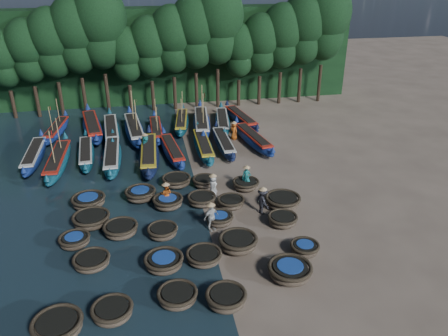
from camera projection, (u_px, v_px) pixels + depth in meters
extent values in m
plane|color=#806E5E|center=(200.00, 200.00, 28.99)|extent=(120.00, 120.00, 0.00)
cube|color=black|center=(170.00, 55.00, 47.70)|extent=(40.00, 3.00, 10.00)
ellipsoid|color=brown|center=(58.00, 328.00, 18.40)|extent=(2.63, 2.63, 0.70)
torus|color=#342C1E|center=(57.00, 322.00, 18.26)|extent=(2.19, 2.19, 0.21)
cylinder|color=black|center=(57.00, 321.00, 18.24)|extent=(1.66, 1.66, 0.06)
ellipsoid|color=brown|center=(113.00, 313.00, 19.24)|extent=(2.11, 2.11, 0.62)
torus|color=#342C1E|center=(112.00, 308.00, 19.11)|extent=(1.89, 1.89, 0.19)
cylinder|color=black|center=(112.00, 307.00, 19.10)|extent=(1.43, 1.43, 0.06)
ellipsoid|color=brown|center=(178.00, 297.00, 20.15)|extent=(2.16, 2.16, 0.59)
torus|color=#342C1E|center=(177.00, 293.00, 20.03)|extent=(1.91, 1.91, 0.18)
cylinder|color=black|center=(177.00, 292.00, 20.02)|extent=(1.45, 1.45, 0.05)
ellipsoid|color=brown|center=(226.00, 300.00, 19.94)|extent=(2.13, 2.13, 0.68)
torus|color=#342C1E|center=(226.00, 294.00, 19.80)|extent=(1.94, 1.94, 0.21)
cylinder|color=black|center=(226.00, 294.00, 19.78)|extent=(1.45, 1.45, 0.06)
ellipsoid|color=brown|center=(290.00, 272.00, 21.70)|extent=(2.38, 2.38, 0.68)
torus|color=#342C1E|center=(290.00, 267.00, 21.56)|extent=(2.26, 2.26, 0.21)
cylinder|color=black|center=(290.00, 266.00, 21.54)|extent=(1.72, 1.72, 0.06)
cylinder|color=#1B4094|center=(290.00, 266.00, 21.53)|extent=(1.32, 1.32, 0.04)
ellipsoid|color=brown|center=(92.00, 262.00, 22.49)|extent=(1.95, 1.95, 0.58)
torus|color=#342C1E|center=(91.00, 258.00, 22.38)|extent=(1.94, 1.94, 0.18)
cylinder|color=black|center=(91.00, 257.00, 22.36)|extent=(1.48, 1.48, 0.05)
ellipsoid|color=brown|center=(164.00, 263.00, 22.39)|extent=(2.37, 2.37, 0.64)
torus|color=#342C1E|center=(164.00, 258.00, 22.26)|extent=(2.06, 2.06, 0.19)
cylinder|color=black|center=(164.00, 258.00, 22.24)|extent=(1.57, 1.57, 0.06)
cylinder|color=#1B4094|center=(164.00, 257.00, 22.22)|extent=(1.21, 1.21, 0.04)
ellipsoid|color=brown|center=(204.00, 258.00, 22.85)|extent=(2.22, 2.22, 0.58)
torus|color=#342C1E|center=(204.00, 253.00, 22.73)|extent=(1.92, 1.92, 0.18)
cylinder|color=black|center=(204.00, 253.00, 22.72)|extent=(1.47, 1.47, 0.05)
ellipsoid|color=brown|center=(238.00, 244.00, 23.84)|extent=(2.40, 2.40, 0.72)
torus|color=#342C1E|center=(238.00, 239.00, 23.70)|extent=(2.18, 2.18, 0.22)
cylinder|color=black|center=(238.00, 238.00, 23.68)|extent=(1.64, 1.64, 0.07)
ellipsoid|color=brown|center=(305.00, 249.00, 23.51)|extent=(1.86, 1.86, 0.57)
torus|color=#342C1E|center=(305.00, 245.00, 23.40)|extent=(1.62, 1.62, 0.17)
cylinder|color=black|center=(305.00, 245.00, 23.38)|extent=(1.21, 1.21, 0.05)
cylinder|color=#1B4094|center=(305.00, 244.00, 23.37)|extent=(0.93, 0.93, 0.03)
ellipsoid|color=brown|center=(75.00, 242.00, 24.16)|extent=(1.71, 1.71, 0.58)
torus|color=#342C1E|center=(74.00, 237.00, 24.04)|extent=(1.75, 1.75, 0.17)
cylinder|color=black|center=(74.00, 237.00, 24.03)|extent=(1.32, 1.32, 0.05)
cylinder|color=#1B4094|center=(74.00, 236.00, 24.01)|extent=(1.01, 1.01, 0.03)
ellipsoid|color=brown|center=(121.00, 231.00, 25.08)|extent=(1.95, 1.95, 0.65)
torus|color=#342C1E|center=(120.00, 226.00, 24.95)|extent=(2.02, 2.02, 0.20)
cylinder|color=black|center=(120.00, 225.00, 24.93)|extent=(1.53, 1.53, 0.06)
ellipsoid|color=brown|center=(163.00, 232.00, 24.95)|extent=(1.90, 1.90, 0.60)
torus|color=#342C1E|center=(162.00, 228.00, 24.83)|extent=(1.78, 1.78, 0.18)
cylinder|color=black|center=(162.00, 228.00, 24.81)|extent=(1.34, 1.34, 0.05)
ellipsoid|color=brown|center=(220.00, 220.00, 26.16)|extent=(2.03, 2.03, 0.59)
torus|color=#342C1E|center=(220.00, 216.00, 26.04)|extent=(1.69, 1.69, 0.18)
cylinder|color=black|center=(220.00, 216.00, 26.02)|extent=(1.27, 1.27, 0.05)
cylinder|color=#1B4094|center=(220.00, 215.00, 26.00)|extent=(0.98, 0.98, 0.04)
ellipsoid|color=brown|center=(283.00, 221.00, 26.08)|extent=(2.14, 2.14, 0.59)
torus|color=#342C1E|center=(283.00, 217.00, 25.96)|extent=(1.81, 1.81, 0.18)
cylinder|color=black|center=(283.00, 216.00, 25.95)|extent=(1.37, 1.37, 0.05)
ellipsoid|color=brown|center=(92.00, 221.00, 26.02)|extent=(2.52, 2.52, 0.66)
torus|color=#342C1E|center=(91.00, 216.00, 25.89)|extent=(2.25, 2.25, 0.20)
cylinder|color=black|center=(91.00, 216.00, 25.87)|extent=(1.72, 1.72, 0.06)
ellipsoid|color=brown|center=(168.00, 203.00, 27.90)|extent=(2.01, 2.01, 0.66)
torus|color=#342C1E|center=(168.00, 199.00, 27.77)|extent=(1.97, 1.97, 0.20)
cylinder|color=black|center=(168.00, 198.00, 27.75)|extent=(1.49, 1.49, 0.06)
cylinder|color=#1B4094|center=(168.00, 198.00, 27.73)|extent=(1.14, 1.14, 0.04)
ellipsoid|color=brown|center=(202.00, 200.00, 28.27)|extent=(2.24, 2.24, 0.61)
torus|color=#342C1E|center=(202.00, 197.00, 28.15)|extent=(1.89, 1.89, 0.18)
cylinder|color=black|center=(202.00, 196.00, 28.13)|extent=(1.43, 1.43, 0.06)
ellipsoid|color=brown|center=(231.00, 203.00, 27.95)|extent=(1.67, 1.67, 0.60)
torus|color=#342C1E|center=(231.00, 200.00, 27.83)|extent=(1.78, 1.78, 0.18)
cylinder|color=black|center=(231.00, 199.00, 27.81)|extent=(1.34, 1.34, 0.05)
ellipsoid|color=brown|center=(283.00, 202.00, 28.00)|extent=(2.75, 2.75, 0.69)
torus|color=#342C1E|center=(283.00, 198.00, 27.86)|extent=(2.32, 2.32, 0.21)
cylinder|color=black|center=(283.00, 197.00, 27.84)|extent=(1.77, 1.77, 0.06)
ellipsoid|color=brown|center=(89.00, 202.00, 27.99)|extent=(2.04, 2.04, 0.68)
torus|color=#342C1E|center=(88.00, 198.00, 27.86)|extent=(2.18, 2.18, 0.20)
cylinder|color=black|center=(88.00, 197.00, 27.84)|extent=(1.66, 1.66, 0.06)
cylinder|color=#1B4094|center=(88.00, 197.00, 27.82)|extent=(1.28, 1.28, 0.04)
ellipsoid|color=brown|center=(141.00, 195.00, 28.81)|extent=(2.02, 2.02, 0.69)
torus|color=#342C1E|center=(140.00, 191.00, 28.68)|extent=(2.07, 2.07, 0.21)
cylinder|color=black|center=(140.00, 190.00, 28.66)|extent=(1.56, 1.56, 0.06)
cylinder|color=#1B4094|center=(140.00, 190.00, 28.64)|extent=(1.20, 1.20, 0.04)
ellipsoid|color=brown|center=(177.00, 182.00, 30.63)|extent=(2.43, 2.43, 0.64)
torus|color=#342C1E|center=(176.00, 178.00, 30.50)|extent=(2.06, 2.06, 0.19)
cylinder|color=black|center=(176.00, 177.00, 30.48)|extent=(1.56, 1.56, 0.06)
ellipsoid|color=brown|center=(204.00, 182.00, 30.56)|extent=(1.99, 1.99, 0.61)
torus|color=#342C1E|center=(204.00, 179.00, 30.44)|extent=(1.70, 1.70, 0.18)
cylinder|color=black|center=(204.00, 178.00, 30.42)|extent=(1.27, 1.27, 0.06)
ellipsoid|color=brown|center=(246.00, 185.00, 30.22)|extent=(1.84, 1.84, 0.58)
torus|color=#342C1E|center=(246.00, 182.00, 30.10)|extent=(1.87, 1.87, 0.18)
cylinder|color=black|center=(246.00, 181.00, 30.09)|extent=(1.42, 1.42, 0.05)
ellipsoid|color=navy|center=(34.00, 156.00, 34.30)|extent=(1.53, 7.69, 0.96)
cone|color=navy|center=(41.00, 132.00, 37.34)|extent=(0.42, 0.42, 0.57)
cone|color=navy|center=(23.00, 169.00, 30.76)|extent=(0.42, 0.42, 0.48)
cube|color=beige|center=(33.00, 151.00, 34.13)|extent=(1.13, 5.96, 0.11)
cube|color=black|center=(33.00, 150.00, 34.10)|extent=(0.85, 5.18, 0.10)
ellipsoid|color=#0F4E58|center=(58.00, 161.00, 33.28)|extent=(1.61, 8.24, 1.03)
cone|color=#0F4E58|center=(65.00, 135.00, 36.56)|extent=(0.45, 0.45, 0.62)
cone|color=#0F4E58|center=(47.00, 177.00, 29.45)|extent=(0.45, 0.45, 0.51)
cube|color=#B42216|center=(57.00, 156.00, 33.10)|extent=(1.18, 6.38, 0.12)
cube|color=black|center=(57.00, 155.00, 33.06)|extent=(0.89, 5.56, 0.10)
cylinder|color=#997F4C|center=(59.00, 135.00, 33.69)|extent=(0.07, 0.24, 2.87)
cylinder|color=#997F4C|center=(52.00, 149.00, 31.22)|extent=(0.07, 0.24, 2.87)
plane|color=red|center=(51.00, 133.00, 30.71)|extent=(0.00, 0.36, 0.36)
ellipsoid|color=#0F4E58|center=(86.00, 154.00, 34.73)|extent=(1.95, 7.33, 0.91)
cone|color=#0F4E58|center=(85.00, 132.00, 37.55)|extent=(0.40, 0.40, 0.54)
cone|color=#0F4E58|center=(85.00, 166.00, 31.43)|extent=(0.40, 0.40, 0.45)
cube|color=beige|center=(85.00, 149.00, 34.57)|extent=(1.45, 5.68, 0.11)
cube|color=black|center=(85.00, 149.00, 34.54)|extent=(1.14, 4.93, 0.09)
ellipsoid|color=#0F4E58|center=(112.00, 157.00, 34.08)|extent=(1.57, 8.06, 1.00)
cone|color=#0F4E58|center=(113.00, 132.00, 37.27)|extent=(0.44, 0.44, 0.60)
cone|color=#0F4E58|center=(110.00, 171.00, 30.36)|extent=(0.44, 0.44, 0.50)
cube|color=beige|center=(112.00, 152.00, 33.90)|extent=(1.15, 6.24, 0.12)
cube|color=black|center=(111.00, 151.00, 33.87)|extent=(0.87, 5.44, 0.10)
ellipsoid|color=#0D1633|center=(149.00, 155.00, 34.33)|extent=(1.88, 8.71, 1.08)
cone|color=#0D1633|center=(149.00, 128.00, 37.80)|extent=(0.48, 0.48, 0.65)
cone|color=#0D1633|center=(148.00, 170.00, 30.28)|extent=(0.48, 0.48, 0.54)
cube|color=gold|center=(149.00, 150.00, 34.13)|extent=(1.38, 6.75, 0.13)
cube|color=black|center=(149.00, 149.00, 34.09)|extent=(1.06, 5.87, 0.11)
ellipsoid|color=navy|center=(172.00, 151.00, 35.21)|extent=(2.21, 7.46, 0.92)
cone|color=navy|center=(163.00, 129.00, 38.03)|extent=(0.40, 0.40, 0.55)
cone|color=navy|center=(182.00, 163.00, 31.89)|extent=(0.40, 0.40, 0.46)
cube|color=#B42216|center=(172.00, 147.00, 35.04)|extent=(1.65, 5.77, 0.11)
cube|color=black|center=(172.00, 146.00, 35.01)|extent=(1.32, 5.01, 0.09)
ellipsoid|color=#0F4E58|center=(203.00, 147.00, 35.99)|extent=(1.46, 7.74, 0.97)
cone|color=#0F4E58|center=(198.00, 124.00, 39.07)|extent=(0.42, 0.42, 0.58)
cone|color=#0F4E58|center=(210.00, 159.00, 32.40)|extent=(0.42, 0.42, 0.48)
cube|color=gold|center=(203.00, 142.00, 35.82)|extent=(1.07, 6.00, 0.12)
cube|color=black|center=(203.00, 141.00, 35.79)|extent=(0.80, 5.22, 0.10)
ellipsoid|color=#0D1633|center=(224.00, 144.00, 36.67)|extent=(1.36, 7.32, 0.91)
cone|color=#0D1633|center=(216.00, 123.00, 39.57)|extent=(0.40, 0.40, 0.55)
cone|color=#0D1633|center=(233.00, 154.00, 33.27)|extent=(0.40, 0.40, 0.46)
cube|color=beige|center=(224.00, 139.00, 36.50)|extent=(0.99, 5.67, 0.11)
cube|color=black|center=(224.00, 139.00, 36.47)|extent=(0.74, 4.94, 0.09)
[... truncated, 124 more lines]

